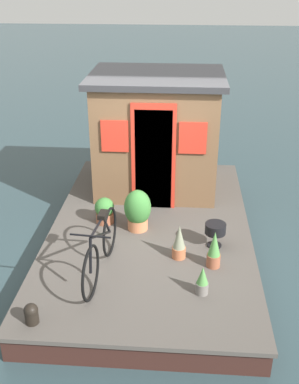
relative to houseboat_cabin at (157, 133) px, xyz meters
name	(u,v)px	position (x,y,z in m)	size (l,w,h in m)	color
ground_plane	(150,247)	(-1.47, 0.00, -1.44)	(60.00, 60.00, 0.00)	#2D4247
houseboat_deck	(150,237)	(-1.47, 0.00, -1.24)	(5.16, 3.10, 0.40)	#4C4742
houseboat_cabin	(157,133)	(0.00, 0.00, 0.00)	(1.81, 2.27, 2.08)	brown
bicycle	(101,249)	(-2.75, 0.56, -0.66)	(1.68, 0.50, 0.84)	black
potted_plant_lavender	(202,281)	(-3.07, -0.76, -0.86)	(0.16, 0.16, 0.39)	slate
potted_plant_sage	(105,210)	(-1.40, 0.73, -0.83)	(0.31, 0.31, 0.43)	#935138
potted_plant_rosemary	(214,250)	(-2.47, -0.93, -0.79)	(0.19, 0.19, 0.54)	#935138
potted_plant_succulent	(138,210)	(-1.56, 0.19, -0.71)	(0.41, 0.41, 0.66)	#C6754C
potted_plant_mint	(179,243)	(-2.30, -0.46, -0.80)	(0.19, 0.19, 0.51)	#B2603D
charcoal_grill	(215,230)	(-1.96, -0.98, -0.77)	(0.30, 0.30, 0.37)	black
mooring_bollard	(31,313)	(-3.76, 1.20, -0.91)	(0.17, 0.17, 0.26)	black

